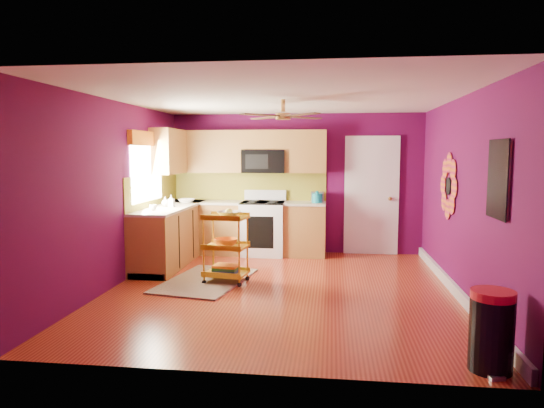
# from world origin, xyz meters

# --- Properties ---
(ground) EXTENTS (5.00, 5.00, 0.00)m
(ground) POSITION_xyz_m (0.00, 0.00, 0.00)
(ground) COLOR maroon
(ground) RESTS_ON ground
(room_envelope) EXTENTS (4.54, 5.04, 2.52)m
(room_envelope) POSITION_xyz_m (0.03, 0.00, 1.63)
(room_envelope) COLOR #53093F
(room_envelope) RESTS_ON ground
(lower_cabinets) EXTENTS (2.81, 2.31, 0.94)m
(lower_cabinets) POSITION_xyz_m (-1.35, 1.82, 0.43)
(lower_cabinets) COLOR brown
(lower_cabinets) RESTS_ON ground
(electric_range) EXTENTS (0.76, 0.66, 1.13)m
(electric_range) POSITION_xyz_m (-0.55, 2.17, 0.48)
(electric_range) COLOR white
(electric_range) RESTS_ON ground
(upper_cabinetry) EXTENTS (2.80, 2.30, 1.26)m
(upper_cabinetry) POSITION_xyz_m (-1.24, 2.17, 1.80)
(upper_cabinetry) COLOR brown
(upper_cabinetry) RESTS_ON ground
(left_window) EXTENTS (0.08, 1.35, 1.08)m
(left_window) POSITION_xyz_m (-2.22, 1.05, 1.74)
(left_window) COLOR white
(left_window) RESTS_ON ground
(panel_door) EXTENTS (0.95, 0.11, 2.15)m
(panel_door) POSITION_xyz_m (1.35, 2.47, 1.02)
(panel_door) COLOR white
(panel_door) RESTS_ON ground
(right_wall_art) EXTENTS (0.04, 2.74, 1.04)m
(right_wall_art) POSITION_xyz_m (2.23, -0.34, 1.44)
(right_wall_art) COLOR black
(right_wall_art) RESTS_ON ground
(ceiling_fan) EXTENTS (1.01, 1.01, 0.26)m
(ceiling_fan) POSITION_xyz_m (0.00, 0.20, 2.29)
(ceiling_fan) COLOR #BF8C3F
(ceiling_fan) RESTS_ON ground
(shag_rug) EXTENTS (1.26, 1.78, 0.02)m
(shag_rug) POSITION_xyz_m (-1.09, 0.26, 0.01)
(shag_rug) COLOR black
(shag_rug) RESTS_ON ground
(rolling_cart) EXTENTS (0.63, 0.50, 1.04)m
(rolling_cart) POSITION_xyz_m (-0.79, 0.25, 0.53)
(rolling_cart) COLOR gold
(rolling_cart) RESTS_ON ground
(trash_can) EXTENTS (0.43, 0.44, 0.68)m
(trash_can) POSITION_xyz_m (1.97, -2.18, 0.34)
(trash_can) COLOR black
(trash_can) RESTS_ON ground
(teal_kettle) EXTENTS (0.18, 0.18, 0.21)m
(teal_kettle) POSITION_xyz_m (0.40, 2.16, 1.02)
(teal_kettle) COLOR teal
(teal_kettle) RESTS_ON lower_cabinets
(toaster) EXTENTS (0.22, 0.15, 0.18)m
(toaster) POSITION_xyz_m (0.40, 2.33, 1.03)
(toaster) COLOR beige
(toaster) RESTS_ON lower_cabinets
(soap_bottle_a) EXTENTS (0.09, 0.09, 0.19)m
(soap_bottle_a) POSITION_xyz_m (-1.90, 1.22, 1.04)
(soap_bottle_a) COLOR #EA3F72
(soap_bottle_a) RESTS_ON lower_cabinets
(soap_bottle_b) EXTENTS (0.12, 0.12, 0.15)m
(soap_bottle_b) POSITION_xyz_m (-2.02, 1.28, 1.02)
(soap_bottle_b) COLOR white
(soap_bottle_b) RESTS_ON lower_cabinets
(counter_dish) EXTENTS (0.28, 0.28, 0.07)m
(counter_dish) POSITION_xyz_m (-1.85, 1.88, 0.97)
(counter_dish) COLOR white
(counter_dish) RESTS_ON lower_cabinets
(counter_cup) EXTENTS (0.11, 0.11, 0.09)m
(counter_cup) POSITION_xyz_m (-2.02, 0.72, 0.98)
(counter_cup) COLOR white
(counter_cup) RESTS_ON lower_cabinets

